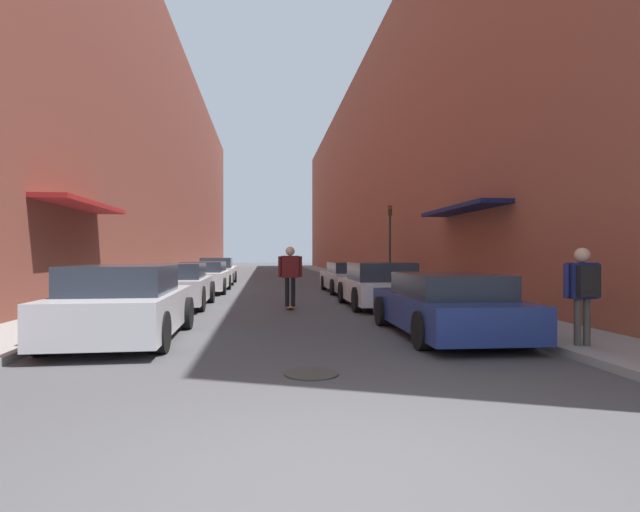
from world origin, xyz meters
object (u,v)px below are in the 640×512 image
parked_car_left_1 (177,286)px  pedestrian (583,285)px  parked_car_right_2 (350,278)px  traffic_light (390,237)px  parked_car_left_2 (204,277)px  parked_car_left_3 (217,271)px  skateboarder (290,270)px  parked_car_right_0 (445,305)px  parked_car_right_1 (380,286)px  manhole_cover (311,374)px  parked_car_left_0 (125,304)px

parked_car_left_1 → pedestrian: pedestrian is taller
parked_car_right_2 → traffic_light: traffic_light is taller
parked_car_left_2 → traffic_light: 8.29m
parked_car_left_3 → traffic_light: traffic_light is taller
skateboarder → parked_car_right_0: bearing=-61.7°
parked_car_right_0 → parked_car_right_2: size_ratio=0.94×
parked_car_left_2 → parked_car_left_3: size_ratio=1.07×
parked_car_right_1 → manhole_cover: 8.45m
parked_car_left_0 → parked_car_right_2: 12.37m
skateboarder → manhole_cover: (-0.12, -7.73, -1.08)m
parked_car_left_2 → skateboarder: 7.37m
parked_car_left_0 → skateboarder: (3.19, 4.90, 0.44)m
skateboarder → traffic_light: (4.86, 7.78, 1.26)m
parked_car_right_0 → manhole_cover: (-2.80, -2.75, -0.57)m
parked_car_left_2 → parked_car_left_3: bearing=90.4°
parked_car_left_0 → parked_car_left_3: size_ratio=0.97×
parked_car_right_1 → parked_car_left_2: bearing=132.1°
parked_car_left_1 → parked_car_left_0: bearing=-89.3°
parked_car_right_1 → skateboarder: size_ratio=2.30×
parked_car_left_3 → parked_car_right_2: size_ratio=0.89×
parked_car_right_2 → parked_car_left_2: bearing=173.4°
parked_car_left_2 → parked_car_left_1: bearing=-91.0°
parked_car_left_0 → pedestrian: pedestrian is taller
pedestrian → parked_car_right_2: bearing=96.5°
parked_car_left_2 → traffic_light: (8.03, 1.14, 1.73)m
parked_car_left_2 → parked_car_right_1: parked_car_right_1 is taller
pedestrian → parked_car_right_1: bearing=102.4°
parked_car_left_0 → manhole_cover: 4.23m
parked_car_right_0 → traffic_light: traffic_light is taller
parked_car_left_2 → traffic_light: traffic_light is taller
manhole_cover → parked_car_right_1: bearing=71.0°
parked_car_right_1 → parked_car_right_2: size_ratio=0.84×
parked_car_left_2 → manhole_cover: size_ratio=6.57×
parked_car_left_1 → manhole_cover: (3.15, -8.52, -0.62)m
skateboarder → parked_car_left_3: bearing=104.4°
parked_car_left_0 → parked_car_left_1: bearing=90.7°
parked_car_left_0 → parked_car_left_1: size_ratio=1.01×
parked_car_right_0 → traffic_light: size_ratio=1.25×
parked_car_left_1 → parked_car_right_2: size_ratio=0.85×
parked_car_left_0 → parked_car_right_1: 7.76m
parked_car_left_2 → parked_car_right_0: size_ratio=1.02×
pedestrian → skateboarder: bearing=121.5°
skateboarder → pedestrian: size_ratio=1.16×
parked_car_left_3 → parked_car_right_2: 8.79m
parked_car_left_3 → manhole_cover: 20.43m
parked_car_left_0 → parked_car_left_2: parked_car_left_0 is taller
parked_car_right_0 → traffic_light: bearing=80.3°
parked_car_right_0 → skateboarder: bearing=118.3°
parked_car_left_2 → parked_car_right_2: (5.89, -0.68, -0.02)m
parked_car_left_2 → parked_car_right_2: parked_car_left_2 is taller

